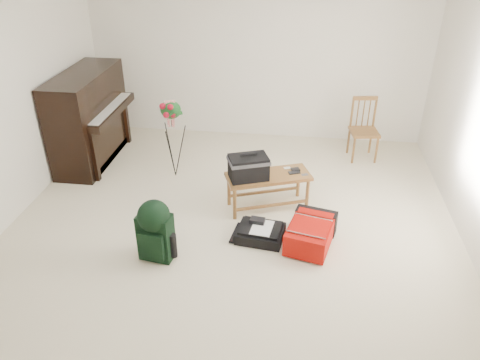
# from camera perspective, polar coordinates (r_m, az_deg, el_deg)

# --- Properties ---
(floor) EXTENTS (5.00, 5.50, 0.01)m
(floor) POSITION_cam_1_polar(r_m,az_deg,el_deg) (5.14, -1.28, -6.86)
(floor) COLOR beige
(floor) RESTS_ON ground
(wall_back) EXTENTS (5.00, 0.04, 2.50)m
(wall_back) POSITION_cam_1_polar(r_m,az_deg,el_deg) (7.09, 2.08, 14.89)
(wall_back) COLOR white
(wall_back) RESTS_ON floor
(piano) EXTENTS (0.71, 1.50, 1.25)m
(piano) POSITION_cam_1_polar(r_m,az_deg,el_deg) (6.81, -17.83, 7.05)
(piano) COLOR black
(piano) RESTS_ON floor
(bench) EXTENTS (1.04, 0.71, 0.75)m
(bench) POSITION_cam_1_polar(r_m,az_deg,el_deg) (5.37, 1.73, 1.53)
(bench) COLOR brown
(bench) RESTS_ON floor
(dining_chair) EXTENTS (0.43, 0.43, 0.87)m
(dining_chair) POSITION_cam_1_polar(r_m,az_deg,el_deg) (6.83, 14.89, 5.94)
(dining_chair) COLOR brown
(dining_chair) RESTS_ON floor
(red_suitcase) EXTENTS (0.56, 0.73, 0.27)m
(red_suitcase) POSITION_cam_1_polar(r_m,az_deg,el_deg) (5.04, 8.59, -6.10)
(red_suitcase) COLOR #C10B08
(red_suitcase) RESTS_ON floor
(black_duffel) EXTENTS (0.54, 0.45, 0.21)m
(black_duffel) POSITION_cam_1_polar(r_m,az_deg,el_deg) (5.08, 2.50, -6.40)
(black_duffel) COLOR black
(black_duffel) RESTS_ON floor
(green_backpack) EXTENTS (0.36, 0.33, 0.66)m
(green_backpack) POSITION_cam_1_polar(r_m,az_deg,el_deg) (4.72, -10.35, -5.74)
(green_backpack) COLOR black
(green_backpack) RESTS_ON floor
(flower_stand) EXTENTS (0.43, 0.43, 1.09)m
(flower_stand) POSITION_cam_1_polar(r_m,az_deg,el_deg) (6.12, -8.18, 4.94)
(flower_stand) COLOR black
(flower_stand) RESTS_ON floor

